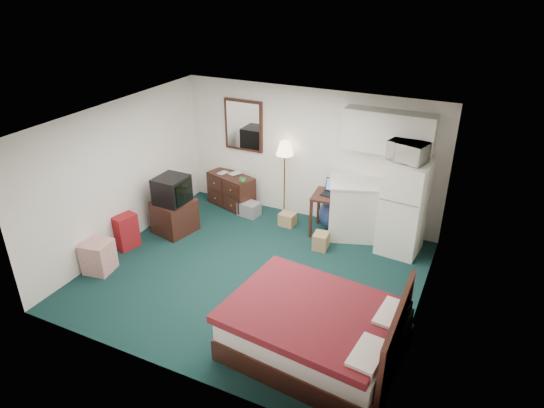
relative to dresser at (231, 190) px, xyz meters
The scene contains 25 objects.
floor 2.53m from the dresser, 52.09° to the right, with size 5.00×4.50×0.01m, color #0B2F31.
ceiling 3.31m from the dresser, 52.09° to the right, with size 5.00×4.50×0.01m, color white.
walls 2.67m from the dresser, 52.09° to the right, with size 5.01×4.51×2.50m.
mirror 1.35m from the dresser, 51.37° to the left, with size 0.80×0.06×1.00m, color white, non-canonical shape.
upper_cabinets 3.40m from the dresser, ahead, with size 1.50×0.35×0.70m, color silver, non-canonical shape.
headboard 5.11m from the dresser, 38.46° to the right, with size 0.06×1.56×1.00m, color black, non-canonical shape.
dresser is the anchor object (origin of this frame).
floor_lamp 1.22m from the dresser, ahead, with size 0.33×0.33×1.52m, color gold, non-canonical shape.
desk 2.17m from the dresser, ahead, with size 0.61×0.61×0.77m, color black, non-canonical shape.
exercise_ball 2.21m from the dresser, ahead, with size 0.60×0.60×0.60m, color navy.
kitchen_counter 2.61m from the dresser, ahead, with size 0.94×0.71×1.03m, color silver, non-canonical shape.
fridge 3.49m from the dresser, ahead, with size 0.67×0.67×1.62m, color white, non-canonical shape.
bed 4.39m from the dresser, 46.45° to the right, with size 2.04×1.59×0.65m, color maroon, non-canonical shape.
tv_stand 1.43m from the dresser, 106.57° to the right, with size 0.61×0.66×0.61m, color black, non-canonical shape.
suitcase 2.35m from the dresser, 110.28° to the right, with size 0.24×0.38×0.62m, color maroon, non-canonical shape.
retail_box 3.05m from the dresser, 104.02° to the right, with size 0.41×0.41×0.52m, color silver, non-canonical shape.
file_bin 0.60m from the dresser, 23.63° to the right, with size 0.39×0.29×0.27m, color gray, non-canonical shape.
cardboard_box_a 1.41m from the dresser, 11.48° to the right, with size 0.29×0.24×0.24m, color #8C7256, non-canonical shape.
cardboard_box_b 2.36m from the dresser, 19.55° to the right, with size 0.24×0.29×0.29m, color #8C7256, non-canonical shape.
laptop 2.26m from the dresser, ahead, with size 0.36×0.29×0.25m, color black, non-canonical shape.
crt_tv 1.54m from the dresser, 105.57° to the right, with size 0.52×0.56×0.48m, color black, non-canonical shape.
microwave 3.72m from the dresser, ahead, with size 0.58×0.32×0.40m, color white.
book_a 0.51m from the dresser, behind, with size 0.15×0.02×0.21m, color #8C7256.
book_b 0.47m from the dresser, 103.19° to the left, with size 0.17×0.02×0.23m, color #8C7256.
mug 0.59m from the dresser, 29.08° to the right, with size 0.13×0.10×0.13m, color #42803E.
Camera 1 is at (3.02, -5.67, 4.43)m, focal length 32.00 mm.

